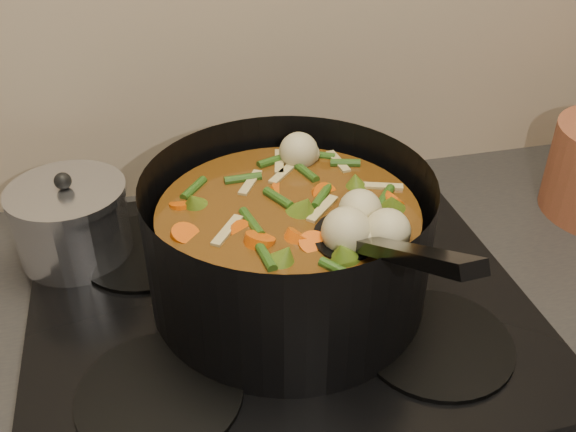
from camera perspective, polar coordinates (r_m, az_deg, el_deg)
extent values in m
cube|color=black|center=(0.86, -0.87, -9.23)|extent=(2.64, 0.64, 0.05)
cube|color=black|center=(0.84, -0.89, -7.48)|extent=(0.62, 0.54, 0.02)
cylinder|color=black|center=(0.73, -11.32, -15.17)|extent=(0.18, 0.18, 0.01)
cylinder|color=black|center=(0.78, 13.01, -10.86)|extent=(0.18, 0.18, 0.01)
cylinder|color=black|center=(0.92, -12.52, -3.05)|extent=(0.18, 0.18, 0.01)
cylinder|color=black|center=(0.97, 6.64, -0.40)|extent=(0.18, 0.18, 0.01)
cylinder|color=black|center=(0.78, 0.00, -2.17)|extent=(0.38, 0.38, 0.17)
cylinder|color=black|center=(0.83, 0.00, -6.63)|extent=(0.34, 0.34, 0.01)
cylinder|color=brown|center=(0.79, 0.00, -3.01)|extent=(0.31, 0.31, 0.12)
cylinder|color=orange|center=(0.77, 3.33, 0.79)|extent=(0.03, 0.04, 0.03)
cylinder|color=orange|center=(0.82, 2.43, 3.21)|extent=(0.05, 0.05, 0.03)
cylinder|color=orange|center=(0.85, -3.52, 4.31)|extent=(0.05, 0.05, 0.03)
cylinder|color=orange|center=(0.77, -4.64, 0.92)|extent=(0.04, 0.04, 0.03)
cylinder|color=orange|center=(0.71, -6.33, -2.44)|extent=(0.04, 0.04, 0.03)
cylinder|color=orange|center=(0.72, -0.02, -1.68)|extent=(0.05, 0.05, 0.03)
cylinder|color=orange|center=(0.72, 5.09, -1.95)|extent=(0.04, 0.04, 0.03)
cylinder|color=orange|center=(0.78, 8.45, 1.34)|extent=(0.04, 0.04, 0.03)
cylinder|color=orange|center=(0.80, 2.05, 2.59)|extent=(0.05, 0.05, 0.03)
cylinder|color=orange|center=(0.83, -2.85, 3.80)|extent=(0.05, 0.05, 0.03)
cylinder|color=orange|center=(0.77, -3.32, 0.81)|extent=(0.04, 0.03, 0.03)
cylinder|color=orange|center=(0.72, -5.23, -1.83)|extent=(0.04, 0.05, 0.03)
sphere|color=#C1B788|center=(0.76, 5.25, 2.00)|extent=(0.05, 0.05, 0.05)
sphere|color=#C1B788|center=(0.80, -2.96, 3.60)|extent=(0.05, 0.05, 0.05)
sphere|color=#C1B788|center=(0.70, -3.30, -1.33)|extent=(0.05, 0.05, 0.05)
sphere|color=#C1B788|center=(0.74, 5.47, 0.65)|extent=(0.05, 0.05, 0.05)
cone|color=#56741D|center=(0.67, -1.84, -3.51)|extent=(0.05, 0.05, 0.04)
cone|color=#56741D|center=(0.73, 7.23, -0.61)|extent=(0.05, 0.05, 0.04)
cone|color=#56741D|center=(0.82, 3.46, 4.15)|extent=(0.05, 0.05, 0.04)
cone|color=#56741D|center=(0.81, -5.43, 3.33)|extent=(0.05, 0.05, 0.04)
cone|color=#56741D|center=(0.70, -5.98, -2.00)|extent=(0.05, 0.05, 0.04)
cone|color=#56741D|center=(0.68, 4.52, -2.80)|extent=(0.05, 0.05, 0.04)
cylinder|color=#305318|center=(0.79, 1.86, 2.59)|extent=(0.01, 0.05, 0.01)
cylinder|color=#305318|center=(0.85, -2.41, 4.93)|extent=(0.04, 0.04, 0.01)
cylinder|color=#305318|center=(0.79, -6.29, 2.41)|extent=(0.05, 0.02, 0.01)
cylinder|color=#305318|center=(0.73, -5.41, -0.38)|extent=(0.03, 0.05, 0.01)
cylinder|color=#305318|center=(0.71, -1.56, -1.37)|extent=(0.03, 0.05, 0.01)
cylinder|color=#305318|center=(0.67, 4.33, -4.25)|extent=(0.05, 0.02, 0.01)
cylinder|color=#305318|center=(0.73, 7.16, -0.49)|extent=(0.04, 0.04, 0.01)
cylinder|color=#305318|center=(0.78, 4.75, 2.21)|extent=(0.01, 0.05, 0.01)
cylinder|color=#305318|center=(0.79, 0.92, 2.78)|extent=(0.04, 0.04, 0.01)
cylinder|color=#305318|center=(0.84, -4.38, 4.48)|extent=(0.05, 0.02, 0.01)
cylinder|color=#305318|center=(0.77, -7.04, 1.46)|extent=(0.03, 0.05, 0.01)
cylinder|color=#305318|center=(0.72, -4.76, -1.16)|extent=(0.03, 0.05, 0.01)
cylinder|color=#305318|center=(0.71, -0.47, -1.53)|extent=(0.05, 0.02, 0.01)
cylinder|color=#305318|center=(0.68, 6.45, -3.35)|extent=(0.04, 0.04, 0.01)
cube|color=tan|center=(0.78, -5.84, 1.96)|extent=(0.05, 0.01, 0.00)
cube|color=tan|center=(0.70, -4.34, -2.26)|extent=(0.02, 0.05, 0.00)
cube|color=tan|center=(0.70, 3.95, -2.44)|extent=(0.05, 0.04, 0.00)
cube|color=tan|center=(0.78, 6.02, 1.73)|extent=(0.04, 0.04, 0.00)
cube|color=tan|center=(0.82, 0.05, 3.98)|extent=(0.03, 0.05, 0.00)
cube|color=tan|center=(0.78, -5.98, 1.79)|extent=(0.05, 0.02, 0.00)
cube|color=tan|center=(0.70, -4.05, -2.39)|extent=(0.01, 0.05, 0.00)
ellipsoid|color=black|center=(0.71, 5.15, -1.91)|extent=(0.10, 0.11, 0.01)
cube|color=black|center=(0.59, 10.54, -3.36)|extent=(0.04, 0.21, 0.13)
cylinder|color=silver|center=(0.92, -18.58, -0.78)|extent=(0.15, 0.15, 0.09)
cylinder|color=silver|center=(0.89, -19.19, 2.02)|extent=(0.16, 0.16, 0.01)
sphere|color=black|center=(0.88, -19.39, 2.96)|extent=(0.02, 0.02, 0.02)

